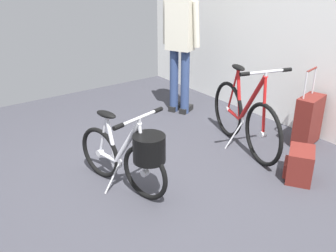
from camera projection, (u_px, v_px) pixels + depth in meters
ground_plane at (150, 199)px, 3.14m from camera, size 6.04×6.04×0.00m
folding_bike_foreground at (131, 154)px, 3.10m from camera, size 1.01×0.52×0.73m
display_bike_left at (244, 117)px, 3.87m from camera, size 1.28×0.56×0.93m
visitor_near_wall at (180, 37)px, 4.59m from camera, size 0.49×0.36×1.70m
rolling_suitcase at (308, 120)px, 3.98m from camera, size 0.25×0.39×0.83m
backpack_on_floor at (300, 165)px, 3.37m from camera, size 0.35×0.38×0.30m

